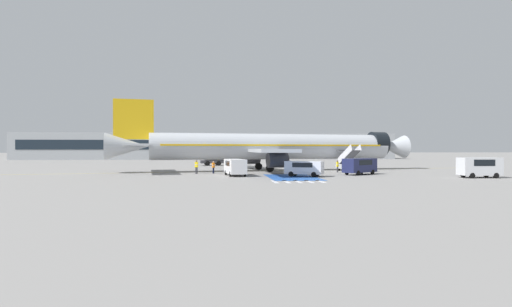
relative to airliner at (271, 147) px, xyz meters
name	(u,v)px	position (x,y,z in m)	size (l,w,h in m)	color
ground_plane	(277,171)	(0.94, 0.22, -3.73)	(600.00, 600.00, 0.00)	gray
apron_leadline_yellow	(275,171)	(0.56, 0.10, -3.73)	(0.20, 81.86, 0.01)	gold
apron_stand_patch_blue	(292,177)	(0.56, -14.41, -3.73)	(5.73, 10.95, 0.01)	#2856A8
apron_walkway_bar_0	(275,182)	(-2.44, -20.79, -3.73)	(0.44, 3.60, 0.01)	silver
apron_walkway_bar_1	(286,182)	(-1.24, -20.79, -3.73)	(0.44, 3.60, 0.01)	silver
apron_walkway_bar_2	(298,182)	(-0.04, -20.79, -3.73)	(0.44, 3.60, 0.01)	silver
apron_walkway_bar_3	(309,182)	(1.16, -20.79, -3.73)	(0.44, 3.60, 0.01)	silver
apron_walkway_bar_4	(321,181)	(2.36, -20.79, -3.73)	(0.44, 3.60, 0.01)	silver
airliner	(271,147)	(0.00, 0.00, 0.00)	(48.06, 32.26, 10.43)	#B7BCC4
boarding_stairs_forward	(349,165)	(11.59, -2.57, -2.74)	(2.99, 5.48, 4.05)	#ADB2BA
fuel_tanker	(221,156)	(-7.53, 20.52, -1.88)	(9.07, 3.57, 3.65)	#38383D
service_van_0	(360,165)	(10.34, -10.51, -2.46)	(5.30, 4.41, 2.13)	#1E234C
service_van_1	(235,166)	(-6.12, -11.14, -2.48)	(2.72, 5.71, 2.08)	silver
service_van_2	(479,166)	(22.23, -17.48, -2.33)	(4.65, 2.25, 2.37)	silver
service_van_3	(304,167)	(2.31, -13.18, -2.59)	(4.98, 3.83, 1.88)	silver
ground_crew_0	(196,166)	(-11.15, -6.96, -2.65)	(0.48, 0.36, 1.86)	#2D2D33
ground_crew_1	(337,166)	(8.90, -5.40, -2.74)	(0.28, 0.45, 1.72)	#2D2D33
ground_crew_2	(213,166)	(-8.87, -6.19, -2.76)	(0.44, 0.48, 1.69)	#191E38
traffic_cone_0	(237,171)	(-5.64, -5.12, -3.41)	(0.58, 0.58, 0.64)	orange
traffic_cone_1	(304,170)	(4.55, -3.24, -3.45)	(0.51, 0.51, 0.56)	orange
terminal_building	(210,146)	(-10.65, 71.65, 0.53)	(121.99, 12.10, 8.53)	#9EA3A8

